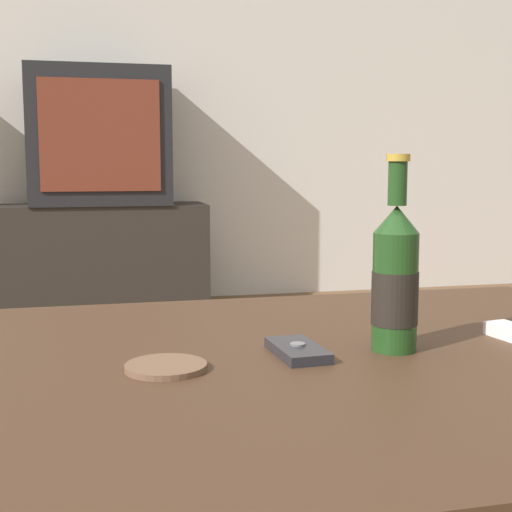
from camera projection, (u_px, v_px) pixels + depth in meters
back_wall at (131, 58)px, 3.77m from camera, size 8.00×0.05×2.60m
coffee_table at (288, 401)px, 0.97m from camera, size 1.23×0.88×0.48m
tv_stand at (103, 258)px, 3.61m from camera, size 1.04×0.38×0.54m
television at (99, 137)px, 3.53m from camera, size 0.68×0.41×0.67m
beer_bottle at (395, 280)px, 0.99m from camera, size 0.06×0.06×0.27m
cell_phone at (298, 350)px, 0.97m from camera, size 0.07×0.12×0.02m
coaster at (166, 367)px, 0.90m from camera, size 0.10×0.10×0.01m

